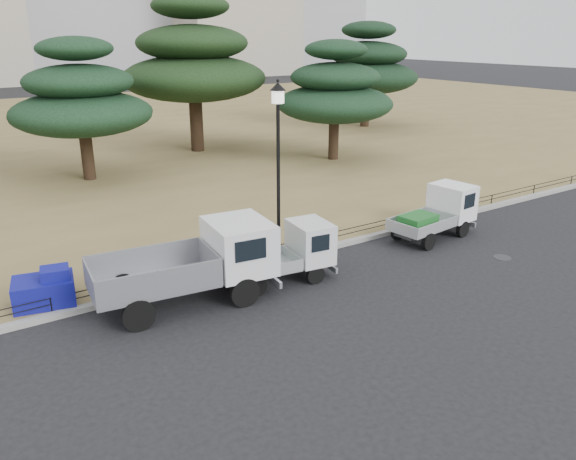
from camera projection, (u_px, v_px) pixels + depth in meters
ground at (326, 291)px, 16.37m from camera, size 220.00×220.00×0.00m
lawn at (70, 136)px, 40.45m from camera, size 120.00×56.00×0.15m
curb at (278, 260)px, 18.39m from camera, size 120.00×0.25×0.16m
truck_large at (195, 262)px, 15.38m from camera, size 5.11×2.45×2.15m
truck_kei_front at (287, 253)px, 16.85m from camera, size 3.39×1.73×1.72m
truck_kei_rear at (437, 213)px, 20.48m from camera, size 3.62×1.86×1.82m
street_lamp at (278, 142)px, 17.47m from camera, size 0.50×0.50×5.56m
pipe_fence at (275, 248)px, 18.39m from camera, size 38.00×0.04×0.40m
tarp_pile at (45, 289)px, 15.17m from camera, size 1.75×1.43×1.04m
manhole at (502, 257)px, 18.80m from camera, size 0.60×0.60×0.01m
pine_center_left at (81, 99)px, 26.93m from camera, size 6.72×6.72×6.84m
pine_center_right at (193, 62)px, 33.30m from camera, size 8.61×8.61×9.13m
pine_east_near at (335, 92)px, 31.44m from camera, size 6.58×6.58×6.65m
pine_east_far at (367, 67)px, 42.68m from camera, size 7.76×7.76×7.80m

